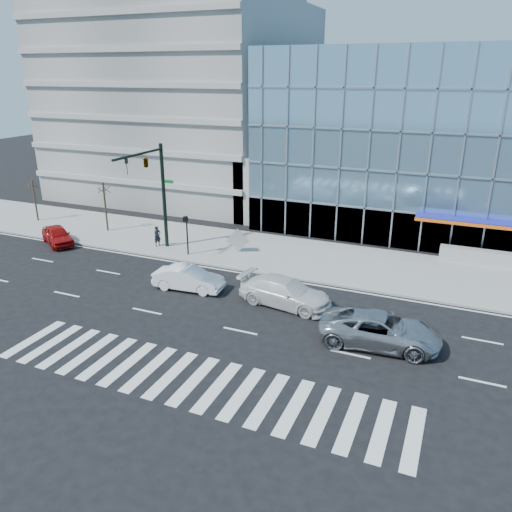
% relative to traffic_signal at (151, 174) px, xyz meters
% --- Properties ---
extents(ground, '(160.00, 160.00, 0.00)m').
position_rel_traffic_signal_xyz_m(ground, '(11.00, -4.57, -6.16)').
color(ground, black).
rests_on(ground, ground).
extents(sidewalk, '(120.00, 8.00, 0.15)m').
position_rel_traffic_signal_xyz_m(sidewalk, '(11.00, 3.43, -6.09)').
color(sidewalk, gray).
rests_on(sidewalk, ground).
extents(parking_garage, '(24.00, 24.00, 20.00)m').
position_rel_traffic_signal_xyz_m(parking_garage, '(-9.00, 21.43, 3.84)').
color(parking_garage, gray).
rests_on(parking_garage, ground).
extents(ramp_block, '(6.00, 8.00, 6.00)m').
position_rel_traffic_signal_xyz_m(ramp_block, '(5.00, 13.43, -3.16)').
color(ramp_block, gray).
rests_on(ramp_block, ground).
extents(tower_backdrop, '(14.00, 14.00, 48.00)m').
position_rel_traffic_signal_xyz_m(tower_backdrop, '(-19.00, 65.43, 17.84)').
color(tower_backdrop, gray).
rests_on(tower_backdrop, ground).
extents(traffic_signal, '(1.14, 5.74, 8.00)m').
position_rel_traffic_signal_xyz_m(traffic_signal, '(0.00, 0.00, 0.00)').
color(traffic_signal, black).
rests_on(traffic_signal, sidewalk).
extents(ped_signal_post, '(0.30, 0.33, 3.00)m').
position_rel_traffic_signal_xyz_m(ped_signal_post, '(2.50, 0.37, -4.02)').
color(ped_signal_post, black).
rests_on(ped_signal_post, sidewalk).
extents(street_tree_near, '(1.10, 1.10, 4.23)m').
position_rel_traffic_signal_xyz_m(street_tree_near, '(-7.00, 2.93, -2.39)').
color(street_tree_near, '#332319').
rests_on(street_tree_near, sidewalk).
extents(street_tree_far, '(1.10, 1.10, 3.87)m').
position_rel_traffic_signal_xyz_m(street_tree_far, '(-15.00, 2.93, -2.72)').
color(street_tree_far, '#332319').
rests_on(street_tree_far, sidewalk).
extents(silver_suv, '(6.28, 3.29, 1.69)m').
position_rel_traffic_signal_xyz_m(silver_suv, '(18.11, -7.07, -5.32)').
color(silver_suv, '#AEAEB3').
rests_on(silver_suv, ground).
extents(white_suv, '(5.93, 3.01, 1.65)m').
position_rel_traffic_signal_xyz_m(white_suv, '(12.11, -4.59, -5.34)').
color(white_suv, silver).
rests_on(white_suv, ground).
extents(white_sedan, '(4.66, 1.98, 1.50)m').
position_rel_traffic_signal_xyz_m(white_sedan, '(5.66, -4.87, -5.42)').
color(white_sedan, white).
rests_on(white_sedan, ground).
extents(red_sedan, '(4.57, 3.74, 1.47)m').
position_rel_traffic_signal_xyz_m(red_sedan, '(-8.60, -1.25, -5.43)').
color(red_sedan, '#950C0B').
rests_on(red_sedan, ground).
extents(pedestrian, '(0.60, 0.70, 1.61)m').
position_rel_traffic_signal_xyz_m(pedestrian, '(-0.68, 1.17, -5.21)').
color(pedestrian, black).
rests_on(pedestrian, sidewalk).
extents(tilted_panel, '(1.84, 0.10, 1.84)m').
position_rel_traffic_signal_xyz_m(tilted_panel, '(5.73, 2.47, -5.10)').
color(tilted_panel, gray).
rests_on(tilted_panel, sidewalk).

